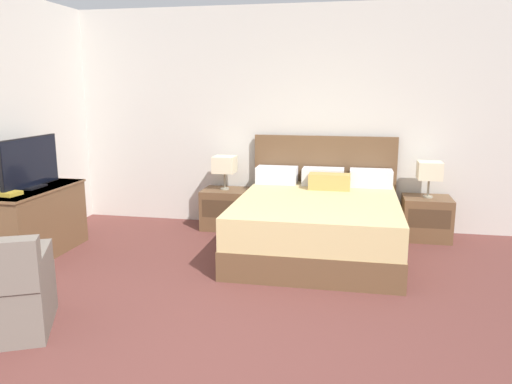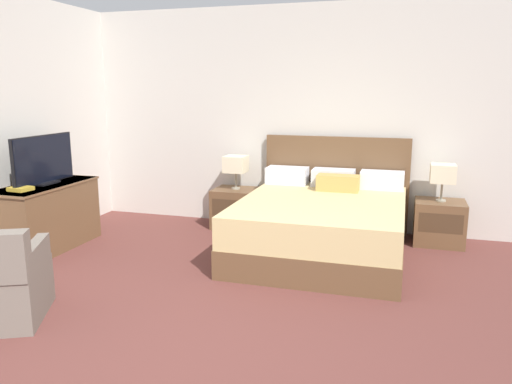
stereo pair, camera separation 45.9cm
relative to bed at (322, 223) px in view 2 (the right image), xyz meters
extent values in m
plane|color=brown|center=(-0.52, -2.52, -0.33)|extent=(10.57, 10.57, 0.00)
cube|color=beige|center=(-0.52, 1.03, 1.04)|extent=(6.59, 0.06, 2.73)
cube|color=brown|center=(0.00, -0.08, -0.19)|extent=(1.68, 1.99, 0.28)
cube|color=#D6BC7F|center=(0.00, -0.08, 0.11)|extent=(1.66, 1.97, 0.31)
cube|color=brown|center=(0.00, 0.94, 0.25)|extent=(1.75, 0.05, 1.16)
cube|color=silver|center=(-0.56, 0.74, 0.37)|extent=(0.49, 0.28, 0.20)
cube|color=silver|center=(0.00, 0.74, 0.37)|extent=(0.49, 0.28, 0.20)
cube|color=silver|center=(0.56, 0.74, 0.37)|extent=(0.49, 0.28, 0.20)
cube|color=tan|center=(0.09, 0.47, 0.36)|extent=(0.47, 0.22, 0.18)
cube|color=brown|center=(-1.21, 0.70, -0.08)|extent=(0.54, 0.47, 0.50)
cube|color=#473120|center=(-1.21, 0.47, -0.03)|extent=(0.46, 0.01, 0.22)
cube|color=brown|center=(1.21, 0.70, -0.08)|extent=(0.54, 0.47, 0.50)
cube|color=#473120|center=(1.21, 0.47, -0.03)|extent=(0.46, 0.01, 0.22)
cylinder|color=gray|center=(-1.21, 0.70, 0.18)|extent=(0.11, 0.11, 0.02)
cylinder|color=gray|center=(-1.21, 0.70, 0.28)|extent=(0.02, 0.02, 0.20)
cube|color=beige|center=(-1.21, 0.70, 0.48)|extent=(0.27, 0.27, 0.20)
cylinder|color=gray|center=(1.21, 0.70, 0.18)|extent=(0.11, 0.11, 0.02)
cylinder|color=gray|center=(1.21, 0.70, 0.28)|extent=(0.02, 0.02, 0.20)
cube|color=beige|center=(1.21, 0.70, 0.48)|extent=(0.27, 0.27, 0.20)
cube|color=brown|center=(-2.92, -0.71, 0.03)|extent=(0.54, 1.19, 0.72)
cube|color=brown|center=(-2.92, -0.71, 0.38)|extent=(0.55, 1.22, 0.02)
cube|color=black|center=(-2.92, -0.68, 0.40)|extent=(0.18, 0.28, 0.02)
cube|color=black|center=(-2.92, -0.68, 0.66)|extent=(0.04, 0.90, 0.52)
cube|color=black|center=(-2.90, -0.68, 0.66)|extent=(0.01, 0.88, 0.49)
cube|color=gold|center=(-2.90, -1.07, 0.41)|extent=(0.22, 0.20, 0.04)
cube|color=#70665B|center=(-1.85, -2.15, 0.16)|extent=(0.35, 0.60, 0.18)
camera|label=1|loc=(0.35, -5.22, 1.40)|focal=35.00mm
camera|label=2|loc=(0.80, -5.11, 1.40)|focal=35.00mm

